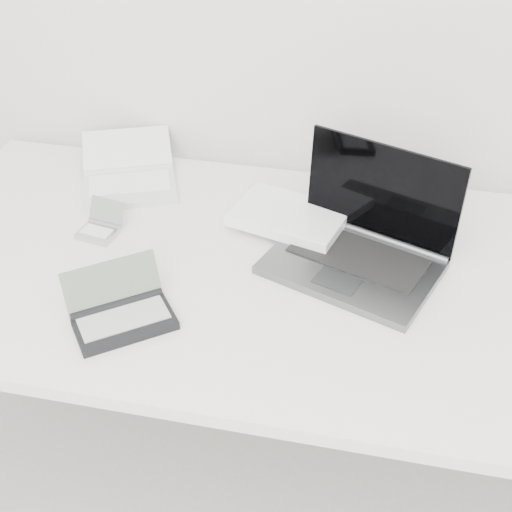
% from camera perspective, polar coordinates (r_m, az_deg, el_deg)
% --- Properties ---
extents(desk, '(1.60, 0.80, 0.73)m').
position_cam_1_polar(desk, '(1.50, 1.44, -2.45)').
color(desk, white).
rests_on(desk, ground).
extents(laptop_large, '(0.49, 0.40, 0.23)m').
position_cam_1_polar(laptop_large, '(1.51, 6.51, 1.63)').
color(laptop_large, '#5A5D60').
rests_on(laptop_large, desk).
extents(netbook_open_white, '(0.31, 0.34, 0.06)m').
position_cam_1_polar(netbook_open_white, '(1.77, -10.12, 6.25)').
color(netbook_open_white, silver).
rests_on(netbook_open_white, desk).
extents(pda_silver, '(0.10, 0.11, 0.06)m').
position_cam_1_polar(pda_silver, '(1.61, -12.35, 2.26)').
color(pda_silver, silver).
rests_on(pda_silver, desk).
extents(palmtop_charcoal, '(0.23, 0.22, 0.10)m').
position_cam_1_polar(palmtop_charcoal, '(1.36, -10.73, -4.49)').
color(palmtop_charcoal, black).
rests_on(palmtop_charcoal, desk).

